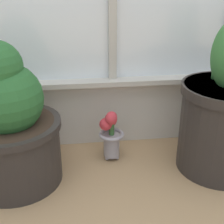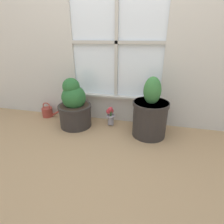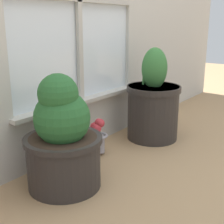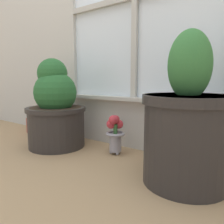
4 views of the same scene
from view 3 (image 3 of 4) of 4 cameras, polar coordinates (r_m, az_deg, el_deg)
name	(u,v)px [view 3 (image 3 of 4)]	position (r m, az deg, el deg)	size (l,w,h in m)	color
ground_plane	(143,166)	(1.91, 5.71, -9.79)	(10.00, 10.00, 0.00)	tan
potted_plant_left	(63,140)	(1.61, -8.99, -5.12)	(0.40, 0.40, 0.60)	#2D2826
potted_plant_right	(153,104)	(2.28, 7.52, 1.45)	(0.39, 0.39, 0.67)	#2D2826
flower_vase	(98,135)	(2.01, -2.53, -4.16)	(0.12, 0.12, 0.25)	#99939E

